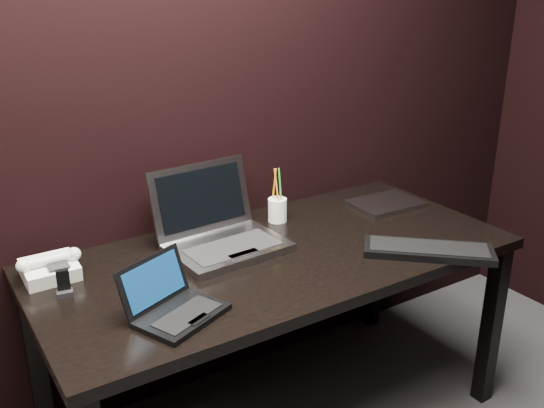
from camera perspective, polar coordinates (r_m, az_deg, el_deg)
wall_back at (r=2.21m, az=-11.96°, el=10.79°), size 4.00×0.00×4.00m
desk at (r=2.20m, az=0.47°, el=-6.37°), size 1.70×0.80×0.74m
netbook at (r=1.80m, az=-9.22°, el=-9.39°), size 0.31×0.30×0.16m
silver_laptop at (r=2.20m, az=-4.88°, el=-2.77°), size 0.42×0.39×0.28m
ext_keyboard at (r=2.22m, az=14.50°, el=-4.22°), size 0.44×0.42×0.03m
closed_laptop at (r=2.63m, az=10.65°, el=0.04°), size 0.30×0.22×0.02m
desk_phone at (r=2.10m, az=-20.17°, el=-5.70°), size 0.20×0.15×0.10m
mobile_phone at (r=1.99m, az=-19.00°, el=-7.28°), size 0.05×0.05×0.08m
pen_cup at (r=2.42m, az=0.51°, el=-0.46°), size 0.10×0.10×0.22m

